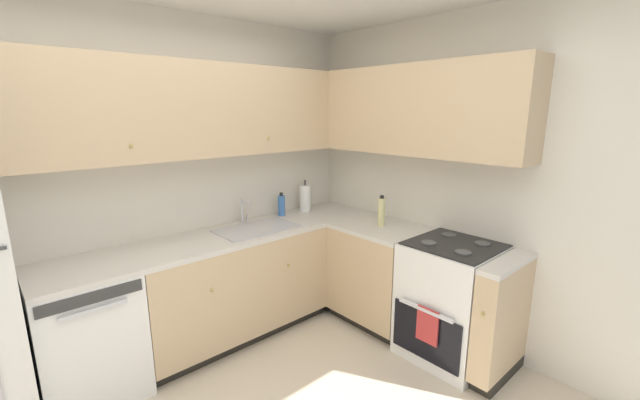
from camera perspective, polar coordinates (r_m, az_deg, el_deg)
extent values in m
cube|color=silver|center=(3.28, -22.87, 1.90)|extent=(3.75, 0.05, 2.59)
cube|color=silver|center=(3.27, 21.19, 2.04)|extent=(0.05, 3.28, 2.59)
cube|color=white|center=(3.11, -30.66, -16.51)|extent=(0.60, 0.60, 0.86)
cube|color=#333333|center=(2.68, -30.24, -12.19)|extent=(0.55, 0.01, 0.07)
cube|color=silver|center=(2.69, -30.00, -13.66)|extent=(0.36, 0.02, 0.02)
cube|color=tan|center=(3.40, -12.45, -11.51)|extent=(1.55, 0.60, 0.77)
cube|color=black|center=(3.62, -12.36, -17.54)|extent=(1.55, 0.54, 0.09)
sphere|color=tan|center=(2.95, -15.37, -12.56)|extent=(0.02, 0.02, 0.02)
sphere|color=tan|center=(3.28, -4.58, -9.49)|extent=(0.02, 0.02, 0.02)
cube|color=beige|center=(3.26, -12.83, -5.08)|extent=(2.75, 0.60, 0.03)
cube|color=tan|center=(3.57, 8.60, -10.17)|extent=(0.60, 0.74, 0.77)
cube|color=black|center=(3.78, 8.68, -16.04)|extent=(0.54, 0.74, 0.09)
cube|color=tan|center=(3.07, 24.95, -15.29)|extent=(0.60, 0.15, 0.77)
cube|color=black|center=(3.31, 24.42, -21.68)|extent=(0.54, 0.15, 0.09)
sphere|color=tan|center=(2.75, 22.55, -15.10)|extent=(0.02, 0.02, 0.02)
cube|color=beige|center=(3.43, 8.83, -3.99)|extent=(0.60, 0.74, 0.03)
cube|color=beige|center=(2.91, 25.70, -8.27)|extent=(0.60, 0.15, 0.03)
cube|color=white|center=(3.25, 18.49, -13.68)|extent=(0.64, 0.62, 0.89)
cube|color=black|center=(3.07, 15.07, -18.46)|extent=(0.02, 0.55, 0.37)
cube|color=silver|center=(2.96, 15.07, -15.19)|extent=(0.02, 0.43, 0.02)
cube|color=black|center=(3.08, 19.09, -6.11)|extent=(0.59, 0.60, 0.01)
cube|color=white|center=(3.32, 21.76, -3.71)|extent=(0.03, 0.60, 0.15)
cylinder|color=#4C4C4C|center=(2.90, 20.09, -7.17)|extent=(0.11, 0.11, 0.01)
cylinder|color=#4C4C4C|center=(3.02, 15.53, -6.00)|extent=(0.11, 0.11, 0.01)
cylinder|color=#4C4C4C|center=(3.14, 22.54, -5.84)|extent=(0.11, 0.11, 0.01)
cylinder|color=#4C4C4C|center=(3.25, 18.22, -4.83)|extent=(0.11, 0.11, 0.01)
cube|color=#B23333|center=(3.00, 15.33, -17.20)|extent=(0.02, 0.17, 0.26)
cube|color=tan|center=(3.16, -17.60, 12.29)|extent=(2.43, 0.32, 0.70)
sphere|color=tan|center=(2.82, -25.78, 7.08)|extent=(0.02, 0.02, 0.02)
sphere|color=tan|center=(3.29, -7.48, 8.88)|extent=(0.02, 0.02, 0.02)
cube|color=tan|center=(3.35, 11.92, 12.61)|extent=(0.32, 2.08, 0.70)
cube|color=#B7B7BC|center=(3.34, -9.13, -4.09)|extent=(0.66, 0.40, 0.01)
cube|color=gray|center=(3.36, -9.10, -4.89)|extent=(0.61, 0.36, 0.09)
cube|color=#99999E|center=(3.35, -9.11, -4.67)|extent=(0.02, 0.35, 0.06)
cylinder|color=silver|center=(3.50, -11.25, -1.59)|extent=(0.02, 0.02, 0.22)
cylinder|color=silver|center=(3.42, -10.67, -0.21)|extent=(0.02, 0.15, 0.02)
cylinder|color=silver|center=(3.55, -10.50, -2.70)|extent=(0.02, 0.02, 0.06)
cylinder|color=#3F72BF|center=(3.71, -5.62, -0.82)|extent=(0.07, 0.07, 0.19)
cylinder|color=#262626|center=(3.69, -5.66, 0.84)|extent=(0.03, 0.03, 0.03)
cylinder|color=white|center=(3.85, -2.17, 0.27)|extent=(0.11, 0.11, 0.26)
cylinder|color=#3F3F3F|center=(3.85, -2.17, 0.56)|extent=(0.02, 0.02, 0.32)
cylinder|color=beige|center=(3.39, 8.91, -1.75)|extent=(0.06, 0.06, 0.24)
cylinder|color=black|center=(3.36, 8.99, 0.46)|extent=(0.03, 0.03, 0.02)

